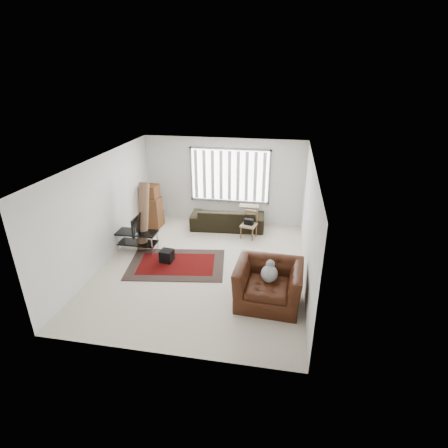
# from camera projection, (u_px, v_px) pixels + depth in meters

# --- Properties ---
(room) EXTENTS (6.00, 6.02, 2.71)m
(room) POSITION_uv_depth(u_px,v_px,m) (207.00, 194.00, 8.56)
(room) COLOR beige
(room) RESTS_ON ground
(persian_rug) EXTENTS (2.61, 1.94, 0.02)m
(persian_rug) POSITION_uv_depth(u_px,v_px,m) (177.00, 264.00, 8.91)
(persian_rug) COLOR black
(persian_rug) RESTS_ON ground
(tv_stand) EXTENTS (1.09, 0.49, 0.54)m
(tv_stand) POSITION_uv_depth(u_px,v_px,m) (137.00, 237.00, 9.50)
(tv_stand) COLOR black
(tv_stand) RESTS_ON ground
(tv) EXTENTS (0.11, 0.88, 0.51)m
(tv) POSITION_uv_depth(u_px,v_px,m) (136.00, 223.00, 9.33)
(tv) COLOR black
(tv) RESTS_ON tv_stand
(subwoofer) EXTENTS (0.34, 0.34, 0.31)m
(subwoofer) POSITION_uv_depth(u_px,v_px,m) (167.00, 256.00, 8.98)
(subwoofer) COLOR black
(subwoofer) RESTS_ON persian_rug
(moving_boxes) EXTENTS (0.58, 0.54, 1.35)m
(moving_boxes) POSITION_uv_depth(u_px,v_px,m) (152.00, 208.00, 10.87)
(moving_boxes) COLOR brown
(moving_boxes) RESTS_ON ground
(white_flatpack) EXTENTS (0.54, 0.25, 0.67)m
(white_flatpack) POSITION_uv_depth(u_px,v_px,m) (151.00, 217.00, 10.90)
(white_flatpack) COLOR silver
(white_flatpack) RESTS_ON ground
(rolled_rug) EXTENTS (0.29, 0.85, 1.81)m
(rolled_rug) POSITION_uv_depth(u_px,v_px,m) (143.00, 216.00, 9.52)
(rolled_rug) COLOR brown
(rolled_rug) RESTS_ON ground
(sofa) EXTENTS (2.33, 1.15, 0.87)m
(sofa) POSITION_uv_depth(u_px,v_px,m) (228.00, 215.00, 10.81)
(sofa) COLOR black
(sofa) RESTS_ON ground
(side_chair) EXTENTS (0.50, 0.50, 0.79)m
(side_chair) POSITION_uv_depth(u_px,v_px,m) (249.00, 223.00, 10.21)
(side_chair) COLOR #8F795D
(side_chair) RESTS_ON ground
(armchair) EXTENTS (1.44, 1.27, 1.02)m
(armchair) POSITION_uv_depth(u_px,v_px,m) (269.00, 281.00, 7.29)
(armchair) COLOR #3C190C
(armchair) RESTS_ON ground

